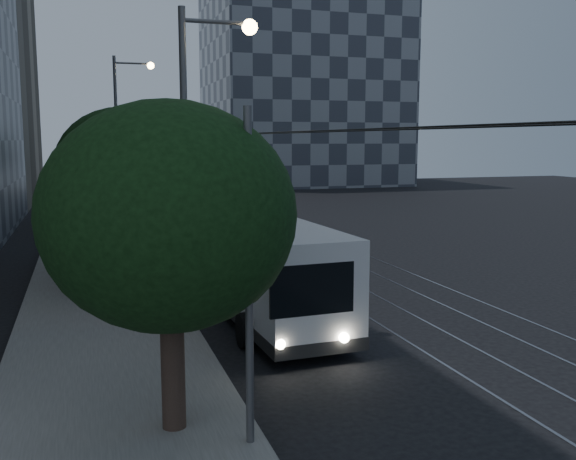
# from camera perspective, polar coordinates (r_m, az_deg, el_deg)

# --- Properties ---
(ground) EXTENTS (120.00, 120.00, 0.00)m
(ground) POSITION_cam_1_polar(r_m,az_deg,el_deg) (22.55, 3.43, -5.93)
(ground) COLOR black
(ground) RESTS_ON ground
(sidewalk) EXTENTS (5.00, 90.00, 0.15)m
(sidewalk) POSITION_cam_1_polar(r_m,az_deg,el_deg) (40.76, -16.95, 0.14)
(sidewalk) COLOR slate
(sidewalk) RESTS_ON ground
(tram_rails) EXTENTS (4.52, 90.00, 0.02)m
(tram_rails) POSITION_cam_1_polar(r_m,az_deg,el_deg) (42.07, -3.21, 0.62)
(tram_rails) COLOR gray
(tram_rails) RESTS_ON ground
(overhead_wires) EXTENTS (2.23, 90.00, 6.00)m
(overhead_wires) POSITION_cam_1_polar(r_m,az_deg,el_deg) (40.55, -13.57, 5.05)
(overhead_wires) COLOR black
(overhead_wires) RESTS_ON ground
(building_distant_right) EXTENTS (22.00, 18.00, 24.00)m
(building_distant_right) POSITION_cam_1_polar(r_m,az_deg,el_deg) (80.00, 1.30, 12.76)
(building_distant_right) COLOR #363B45
(building_distant_right) RESTS_ON ground
(trolleybus) EXTENTS (3.01, 11.84, 5.63)m
(trolleybus) POSITION_cam_1_polar(r_m,az_deg,el_deg) (20.66, -3.33, -2.62)
(trolleybus) COLOR silver
(trolleybus) RESTS_ON ground
(pickup_silver) EXTENTS (3.19, 5.44, 1.42)m
(pickup_silver) POSITION_cam_1_polar(r_m,az_deg,el_deg) (29.64, -7.47, -1.20)
(pickup_silver) COLOR gray
(pickup_silver) RESTS_ON ground
(car_white_a) EXTENTS (3.07, 4.53, 1.43)m
(car_white_a) POSITION_cam_1_polar(r_m,az_deg,el_deg) (38.53, -9.78, 0.89)
(car_white_a) COLOR silver
(car_white_a) RESTS_ON ground
(car_white_b) EXTENTS (1.84, 4.46, 1.29)m
(car_white_b) POSITION_cam_1_polar(r_m,az_deg,el_deg) (40.36, -12.21, 1.05)
(car_white_b) COLOR #B6B6BB
(car_white_b) RESTS_ON ground
(car_white_c) EXTENTS (2.46, 4.32, 1.35)m
(car_white_c) POSITION_cam_1_polar(r_m,az_deg,el_deg) (46.85, -13.18, 2.00)
(car_white_c) COLOR #B0B1B4
(car_white_c) RESTS_ON ground
(car_white_d) EXTENTS (2.40, 4.47, 1.45)m
(car_white_d) POSITION_cam_1_polar(r_m,az_deg,el_deg) (50.39, -11.69, 2.52)
(car_white_d) COLOR silver
(car_white_d) RESTS_ON ground
(tree_0) EXTENTS (4.57, 4.57, 6.16)m
(tree_0) POSITION_cam_1_polar(r_m,az_deg,el_deg) (11.57, -10.53, 1.16)
(tree_0) COLOR #2F211A
(tree_0) RESTS_ON ground
(tree_1) EXTENTS (4.93, 4.93, 6.63)m
(tree_1) POSITION_cam_1_polar(r_m,az_deg,el_deg) (24.55, -14.43, 5.37)
(tree_1) COLOR #2F211A
(tree_1) RESTS_ON ground
(tree_2) EXTENTS (4.08, 4.08, 6.25)m
(tree_2) POSITION_cam_1_polar(r_m,az_deg,el_deg) (29.65, -15.99, 5.71)
(tree_2) COLOR #2F211A
(tree_2) RESTS_ON ground
(tree_3) EXTENTS (4.94, 4.94, 6.48)m
(tree_3) POSITION_cam_1_polar(r_m,az_deg,el_deg) (38.33, -16.15, 5.95)
(tree_3) COLOR #2F211A
(tree_3) RESTS_ON ground
(tree_4) EXTENTS (4.50, 4.50, 6.47)m
(tree_4) POSITION_cam_1_polar(r_m,az_deg,el_deg) (44.74, -16.63, 6.42)
(tree_4) COLOR #2F211A
(tree_4) RESTS_ON ground
(tree_5) EXTENTS (4.09, 4.09, 6.29)m
(tree_5) POSITION_cam_1_polar(r_m,az_deg,el_deg) (56.18, -16.88, 6.67)
(tree_5) COLOR #2F211A
(tree_5) RESTS_ON ground
(streetlamp_near) EXTENTS (2.21, 0.44, 9.01)m
(streetlamp_near) POSITION_cam_1_polar(r_m,az_deg,el_deg) (18.24, -7.93, 8.09)
(streetlamp_near) COLOR #555557
(streetlamp_near) RESTS_ON ground
(streetlamp_far) EXTENTS (2.54, 0.44, 10.58)m
(streetlamp_far) POSITION_cam_1_polar(r_m,az_deg,el_deg) (42.17, -14.42, 9.02)
(streetlamp_far) COLOR #555557
(streetlamp_far) RESTS_ON ground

